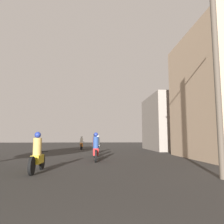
# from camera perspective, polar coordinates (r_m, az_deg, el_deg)

# --- Properties ---
(motorcycle_yellow) EXTENTS (0.60, 2.12, 1.55)m
(motorcycle_yellow) POSITION_cam_1_polar(r_m,az_deg,el_deg) (9.12, -18.92, -10.82)
(motorcycle_yellow) COLOR black
(motorcycle_yellow) RESTS_ON ground_plane
(motorcycle_red) EXTENTS (0.60, 1.95, 1.63)m
(motorcycle_red) POSITION_cam_1_polar(r_m,az_deg,el_deg) (12.71, -4.24, -9.77)
(motorcycle_red) COLOR black
(motorcycle_red) RESTS_ON ground_plane
(motorcycle_black) EXTENTS (0.60, 1.91, 1.64)m
(motorcycle_black) POSITION_cam_1_polar(r_m,az_deg,el_deg) (15.35, -4.46, -9.19)
(motorcycle_black) COLOR black
(motorcycle_black) RESTS_ON ground_plane
(motorcycle_silver) EXTENTS (0.60, 1.92, 1.54)m
(motorcycle_silver) POSITION_cam_1_polar(r_m,az_deg,el_deg) (19.89, -3.72, -8.73)
(motorcycle_silver) COLOR black
(motorcycle_silver) RESTS_ON ground_plane
(motorcycle_orange) EXTENTS (0.60, 2.06, 1.52)m
(motorcycle_orange) POSITION_cam_1_polar(r_m,az_deg,el_deg) (25.33, -7.97, -8.24)
(motorcycle_orange) COLOR black
(motorcycle_orange) RESTS_ON ground_plane
(building_right_near) EXTENTS (4.61, 7.30, 8.16)m
(building_right_near) POSITION_cam_1_polar(r_m,az_deg,el_deg) (15.92, 26.94, 3.99)
(building_right_near) COLOR tan
(building_right_near) RESTS_ON ground_plane
(building_right_far) EXTENTS (4.97, 7.52, 5.83)m
(building_right_far) POSITION_cam_1_polar(r_m,az_deg,el_deg) (25.04, 15.19, -2.83)
(building_right_far) COLOR gray
(building_right_far) RESTS_ON ground_plane
(utility_pole_near) EXTENTS (1.60, 0.20, 7.16)m
(utility_pole_near) POSITION_cam_1_polar(r_m,az_deg,el_deg) (8.40, 25.64, 10.67)
(utility_pole_near) COLOR #4C4238
(utility_pole_near) RESTS_ON ground_plane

